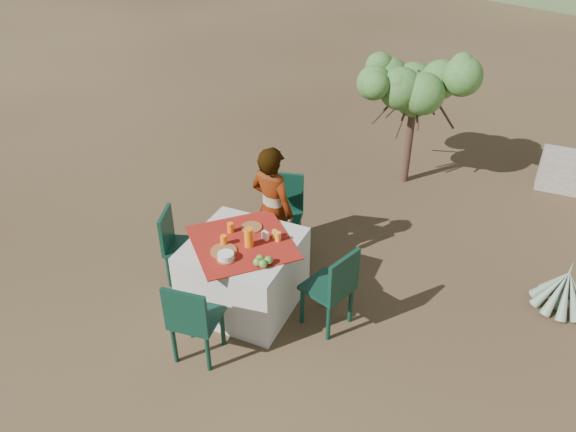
# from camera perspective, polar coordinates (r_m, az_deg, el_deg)

# --- Properties ---
(ground) EXTENTS (160.00, 160.00, 0.00)m
(ground) POSITION_cam_1_polar(r_m,az_deg,el_deg) (6.13, -0.05, -6.85)
(ground) COLOR #312116
(ground) RESTS_ON ground
(table) EXTENTS (1.30, 1.30, 0.76)m
(table) POSITION_cam_1_polar(r_m,az_deg,el_deg) (5.69, -4.51, -5.76)
(table) COLOR beige
(table) RESTS_ON ground
(chair_far) EXTENTS (0.53, 0.53, 0.96)m
(chair_far) POSITION_cam_1_polar(r_m,az_deg,el_deg) (6.31, -0.62, 0.45)
(chair_far) COLOR black
(chair_far) RESTS_ON ground
(chair_near) EXTENTS (0.45, 0.45, 0.88)m
(chair_near) POSITION_cam_1_polar(r_m,az_deg,el_deg) (5.08, -9.68, -10.28)
(chair_near) COLOR black
(chair_near) RESTS_ON ground
(chair_left) EXTENTS (0.49, 0.49, 0.84)m
(chair_left) POSITION_cam_1_polar(r_m,az_deg,el_deg) (6.04, -11.15, -2.68)
(chair_left) COLOR black
(chair_left) RESTS_ON ground
(chair_right) EXTENTS (0.53, 0.53, 0.90)m
(chair_right) POSITION_cam_1_polar(r_m,az_deg,el_deg) (5.34, 4.68, -7.14)
(chair_right) COLOR black
(chair_right) RESTS_ON ground
(person) EXTENTS (0.61, 0.48, 1.47)m
(person) POSITION_cam_1_polar(r_m,az_deg,el_deg) (5.97, -1.61, 0.64)
(person) COLOR #8C6651
(person) RESTS_ON ground
(shrub_tree) EXTENTS (1.39, 1.37, 1.64)m
(shrub_tree) POSITION_cam_1_polar(r_m,az_deg,el_deg) (7.68, 13.24, 12.09)
(shrub_tree) COLOR #442B22
(shrub_tree) RESTS_ON ground
(agave) EXTENTS (0.60, 0.61, 0.64)m
(agave) POSITION_cam_1_polar(r_m,az_deg,el_deg) (6.36, 26.21, -6.74)
(agave) COLOR gray
(agave) RESTS_ON ground
(plate_far) EXTENTS (0.21, 0.21, 0.01)m
(plate_far) POSITION_cam_1_polar(r_m,az_deg,el_deg) (5.64, -3.73, -1.15)
(plate_far) COLOR brown
(plate_far) RESTS_ON table
(plate_near) EXTENTS (0.25, 0.25, 0.01)m
(plate_near) POSITION_cam_1_polar(r_m,az_deg,el_deg) (5.34, -6.56, -3.56)
(plate_near) COLOR brown
(plate_near) RESTS_ON table
(glass_far) EXTENTS (0.06, 0.06, 0.10)m
(glass_far) POSITION_cam_1_polar(r_m,az_deg,el_deg) (5.58, -5.87, -1.18)
(glass_far) COLOR orange
(glass_far) RESTS_ON table
(glass_near) EXTENTS (0.06, 0.06, 0.10)m
(glass_near) POSITION_cam_1_polar(r_m,az_deg,el_deg) (5.41, -6.56, -2.46)
(glass_near) COLOR orange
(glass_near) RESTS_ON table
(juice_pitcher) EXTENTS (0.09, 0.09, 0.19)m
(juice_pitcher) POSITION_cam_1_polar(r_m,az_deg,el_deg) (5.34, -4.00, -2.18)
(juice_pitcher) COLOR orange
(juice_pitcher) RESTS_ON table
(bowl_plate) EXTENTS (0.18, 0.18, 0.01)m
(bowl_plate) POSITION_cam_1_polar(r_m,az_deg,el_deg) (5.24, -6.31, -4.34)
(bowl_plate) COLOR brown
(bowl_plate) RESTS_ON table
(white_bowl) EXTENTS (0.15, 0.15, 0.06)m
(white_bowl) POSITION_cam_1_polar(r_m,az_deg,el_deg) (5.22, -6.33, -4.04)
(white_bowl) COLOR silver
(white_bowl) RESTS_ON bowl_plate
(jar_left) EXTENTS (0.06, 0.06, 0.09)m
(jar_left) POSITION_cam_1_polar(r_m,az_deg,el_deg) (5.43, -1.02, -2.10)
(jar_left) COLOR orange
(jar_left) RESTS_ON table
(jar_right) EXTENTS (0.05, 0.05, 0.09)m
(jar_right) POSITION_cam_1_polar(r_m,az_deg,el_deg) (5.47, -1.37, -1.84)
(jar_right) COLOR orange
(jar_right) RESTS_ON table
(napkin_holder) EXTENTS (0.08, 0.06, 0.09)m
(napkin_holder) POSITION_cam_1_polar(r_m,az_deg,el_deg) (5.45, -2.31, -2.01)
(napkin_holder) COLOR silver
(napkin_holder) RESTS_ON table
(fruit_cluster) EXTENTS (0.16, 0.15, 0.08)m
(fruit_cluster) POSITION_cam_1_polar(r_m,az_deg,el_deg) (5.13, -2.63, -4.60)
(fruit_cluster) COLOR #568530
(fruit_cluster) RESTS_ON table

